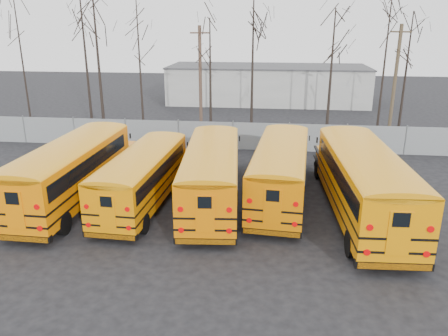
# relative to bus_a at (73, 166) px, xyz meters

# --- Properties ---
(ground) EXTENTS (120.00, 120.00, 0.00)m
(ground) POSITION_rel_bus_a_xyz_m (7.12, -1.43, -1.89)
(ground) COLOR black
(ground) RESTS_ON ground
(fence) EXTENTS (40.00, 0.04, 2.00)m
(fence) POSITION_rel_bus_a_xyz_m (7.12, 10.57, -0.89)
(fence) COLOR gray
(fence) RESTS_ON ground
(distant_building) EXTENTS (22.00, 8.00, 4.00)m
(distant_building) POSITION_rel_bus_a_xyz_m (9.12, 30.57, 0.11)
(distant_building) COLOR #B7B7B1
(distant_building) RESTS_ON ground
(bus_a) EXTENTS (2.86, 11.58, 3.23)m
(bus_a) POSITION_rel_bus_a_xyz_m (0.00, 0.00, 0.00)
(bus_a) COLOR black
(bus_a) RESTS_ON ground
(bus_b) EXTENTS (2.78, 10.26, 2.84)m
(bus_b) POSITION_rel_bus_a_xyz_m (3.65, 0.09, -0.22)
(bus_b) COLOR black
(bus_b) RESTS_ON ground
(bus_c) EXTENTS (3.50, 11.31, 3.12)m
(bus_c) POSITION_rel_bus_a_xyz_m (7.04, 0.45, -0.06)
(bus_c) COLOR black
(bus_c) RESTS_ON ground
(bus_d) EXTENTS (3.36, 11.12, 3.07)m
(bus_d) POSITION_rel_bus_a_xyz_m (10.47, 1.46, -0.09)
(bus_d) COLOR black
(bus_d) RESTS_ON ground
(bus_e) EXTENTS (3.39, 12.18, 3.37)m
(bus_e) POSITION_rel_bus_a_xyz_m (14.23, -0.26, 0.09)
(bus_e) COLOR black
(bus_e) RESTS_ON ground
(utility_pole_left) EXTENTS (1.53, 0.27, 8.56)m
(utility_pole_left) POSITION_rel_bus_a_xyz_m (3.98, 15.34, 2.51)
(utility_pole_left) COLOR #4F392C
(utility_pole_left) RESTS_ON ground
(utility_pole_right) EXTENTS (1.46, 0.72, 8.68)m
(utility_pole_right) POSITION_rel_bus_a_xyz_m (19.22, 15.55, 2.57)
(utility_pole_right) COLOR #4E402C
(utility_pole_right) RESTS_ON ground
(tree_0) EXTENTS (0.26, 0.26, 12.28)m
(tree_0) POSITION_rel_bus_a_xyz_m (-10.85, 14.91, 4.25)
(tree_0) COLOR black
(tree_0) RESTS_ON ground
(tree_1) EXTENTS (0.26, 0.26, 12.90)m
(tree_1) POSITION_rel_bus_a_xyz_m (-5.94, 16.26, 4.56)
(tree_1) COLOR black
(tree_1) RESTS_ON ground
(tree_2) EXTENTS (0.26, 0.26, 12.14)m
(tree_2) POSITION_rel_bus_a_xyz_m (-3.70, 13.45, 4.18)
(tree_2) COLOR black
(tree_2) RESTS_ON ground
(tree_3) EXTENTS (0.26, 0.26, 10.41)m
(tree_3) POSITION_rel_bus_a_xyz_m (-0.00, 12.18, 3.32)
(tree_3) COLOR black
(tree_3) RESTS_ON ground
(tree_4) EXTENTS (0.26, 0.26, 9.11)m
(tree_4) POSITION_rel_bus_a_xyz_m (4.90, 14.61, 2.66)
(tree_4) COLOR black
(tree_4) RESTS_ON ground
(tree_5) EXTENTS (0.26, 0.26, 11.77)m
(tree_5) POSITION_rel_bus_a_xyz_m (8.11, 16.53, 4.00)
(tree_5) COLOR black
(tree_5) RESTS_ON ground
(tree_6) EXTENTS (0.26, 0.26, 9.72)m
(tree_6) POSITION_rel_bus_a_xyz_m (13.95, 12.59, 2.97)
(tree_6) COLOR black
(tree_6) RESTS_ON ground
(tree_7) EXTENTS (0.26, 0.26, 11.28)m
(tree_7) POSITION_rel_bus_a_xyz_m (18.10, 14.74, 3.75)
(tree_7) COLOR black
(tree_7) RESTS_ON ground
(tree_8) EXTENTS (0.26, 0.26, 9.58)m
(tree_8) POSITION_rel_bus_a_xyz_m (20.05, 15.91, 2.90)
(tree_8) COLOR black
(tree_8) RESTS_ON ground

